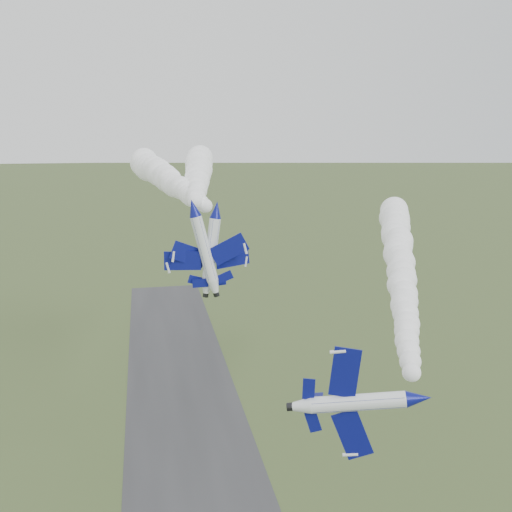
% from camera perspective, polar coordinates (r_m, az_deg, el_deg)
% --- Properties ---
extents(runway, '(24.00, 260.00, 0.04)m').
position_cam_1_polar(runway, '(95.85, -5.50, -24.05)').
color(runway, '#323235').
rests_on(runway, ground).
extents(jet_lead, '(6.69, 12.33, 10.37)m').
position_cam_1_polar(jet_lead, '(52.63, 16.03, -13.58)').
color(jet_lead, white).
extents(smoke_trail_jet_lead, '(29.40, 69.79, 5.65)m').
position_cam_1_polar(smoke_trail_jet_lead, '(88.39, 14.14, -0.60)').
color(smoke_trail_jet_lead, white).
extents(jet_pair_left, '(9.95, 12.13, 3.57)m').
position_cam_1_polar(jet_pair_left, '(66.64, -6.29, 4.83)').
color(jet_pair_left, white).
extents(smoke_trail_jet_pair_left, '(12.78, 58.22, 5.43)m').
position_cam_1_polar(smoke_trail_jet_pair_left, '(97.98, -5.80, 8.12)').
color(smoke_trail_jet_pair_left, white).
extents(jet_pair_right, '(9.81, 11.72, 3.07)m').
position_cam_1_polar(jet_pair_right, '(67.74, -3.96, 4.64)').
color(jet_pair_right, white).
extents(smoke_trail_jet_pair_right, '(14.02, 54.72, 5.42)m').
position_cam_1_polar(smoke_trail_jet_pair_right, '(96.43, -8.87, 7.63)').
color(smoke_trail_jet_pair_right, white).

